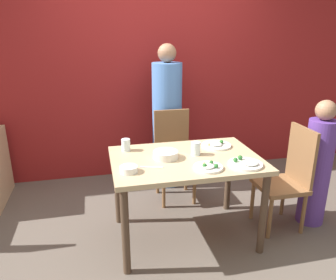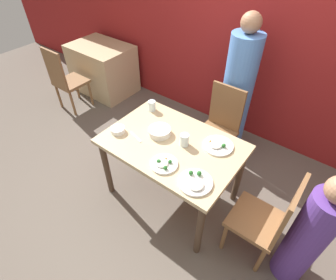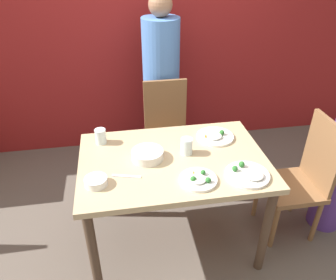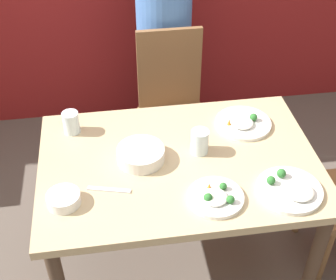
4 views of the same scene
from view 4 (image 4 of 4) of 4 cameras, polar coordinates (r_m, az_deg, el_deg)
ground_plane at (r=2.62m, az=1.11°, el=-14.90°), size 10.00×10.00×0.00m
dining_table at (r=2.12m, az=1.32°, el=-4.39°), size 1.23×0.84×0.75m
chair_adult_spot at (r=2.82m, az=0.48°, el=4.04°), size 0.40×0.40×0.95m
person_adult at (r=2.97m, az=-0.49°, el=11.69°), size 0.33×0.33×1.62m
bowl_curry at (r=2.04m, az=-3.34°, el=-1.73°), size 0.21×0.21×0.06m
plate_rice_adult at (r=2.27m, az=9.15°, el=2.06°), size 0.27×0.27×0.05m
plate_rice_child at (r=1.88m, az=5.83°, el=-6.93°), size 0.23×0.23×0.05m
plate_noodles at (r=1.97m, az=14.70°, el=-5.85°), size 0.27×0.27×0.06m
bowl_rice_small at (r=1.90m, az=-12.62°, el=-6.99°), size 0.13×0.13×0.05m
glass_water_tall at (r=2.23m, az=-11.73°, el=2.11°), size 0.08×0.08×0.11m
glass_water_short at (r=2.07m, az=3.88°, el=-0.19°), size 0.08×0.08×0.11m
fork_steel at (r=1.93m, az=-7.20°, el=-6.02°), size 0.18×0.07×0.01m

